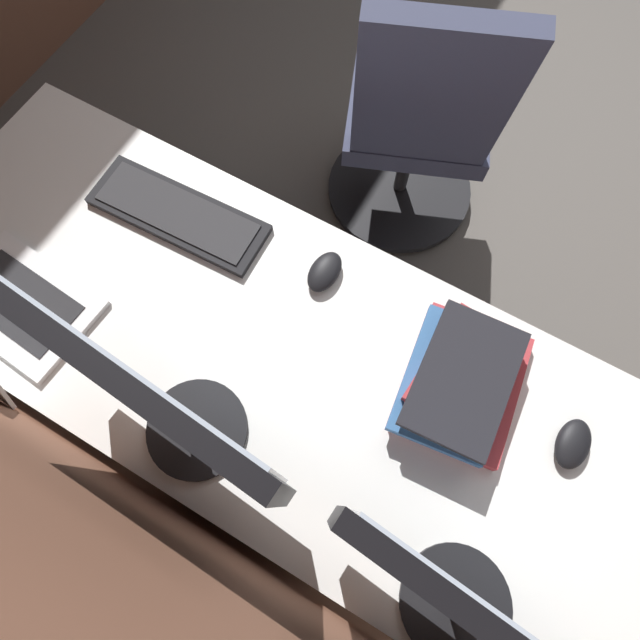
% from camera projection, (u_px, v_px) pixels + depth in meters
% --- Properties ---
extents(floor_plane, '(5.33, 5.33, 0.00)m').
position_uv_depth(floor_plane, '(598.00, 93.00, 2.23)').
color(floor_plane, '#59544F').
extents(desk, '(1.96, 0.67, 0.73)m').
position_uv_depth(desk, '(309.00, 383.00, 1.12)').
color(desk, white).
rests_on(desk, ground).
extents(drawer_pedestal, '(0.40, 0.51, 0.69)m').
position_uv_depth(drawer_pedestal, '(311.00, 419.00, 1.40)').
color(drawer_pedestal, white).
rests_on(drawer_pedestal, ground).
extents(monitor_primary, '(0.54, 0.20, 0.43)m').
position_uv_depth(monitor_primary, '(502.00, 635.00, 0.68)').
color(monitor_primary, black).
rests_on(monitor_primary, desk).
extents(monitor_secondary, '(0.47, 0.20, 0.47)m').
position_uv_depth(monitor_secondary, '(159.00, 404.00, 0.77)').
color(monitor_secondary, black).
rests_on(monitor_secondary, desk).
extents(keyboard_main, '(0.43, 0.16, 0.02)m').
position_uv_depth(keyboard_main, '(178.00, 214.00, 1.17)').
color(keyboard_main, black).
rests_on(keyboard_main, desk).
extents(mouse_main, '(0.06, 0.10, 0.03)m').
position_uv_depth(mouse_main, '(573.00, 444.00, 0.99)').
color(mouse_main, black).
rests_on(mouse_main, desk).
extents(mouse_spare, '(0.06, 0.10, 0.03)m').
position_uv_depth(mouse_spare, '(325.00, 272.00, 1.11)').
color(mouse_spare, black).
rests_on(mouse_spare, desk).
extents(book_stack_near, '(0.26, 0.32, 0.10)m').
position_uv_depth(book_stack_near, '(461.00, 380.00, 1.00)').
color(book_stack_near, '#B2383D').
rests_on(book_stack_near, desk).
extents(office_chair, '(0.57, 0.61, 0.97)m').
position_uv_depth(office_chair, '(416.00, 131.00, 1.60)').
color(office_chair, '#383D56').
rests_on(office_chair, ground).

